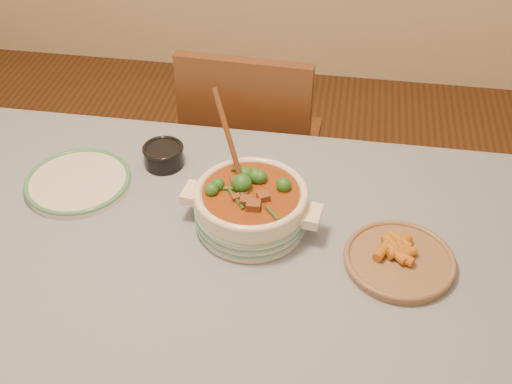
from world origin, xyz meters
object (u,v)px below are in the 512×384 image
(dining_table, at_px, (184,283))
(chair_far, at_px, (251,147))
(stew_casserole, at_px, (251,204))
(condiment_bowl, at_px, (164,154))
(white_plate, at_px, (78,182))
(fried_plate, at_px, (399,259))

(dining_table, bearing_deg, chair_far, 87.55)
(dining_table, distance_m, stew_casserole, 0.25)
(condiment_bowl, bearing_deg, dining_table, -68.39)
(condiment_bowl, xyz_separation_m, chair_far, (0.17, 0.44, -0.27))
(white_plate, distance_m, condiment_bowl, 0.24)
(stew_casserole, relative_size, condiment_bowl, 2.78)
(dining_table, height_order, chair_far, chair_far)
(white_plate, xyz_separation_m, fried_plate, (0.83, -0.16, 0.00))
(condiment_bowl, height_order, fried_plate, condiment_bowl)
(stew_casserole, height_order, white_plate, stew_casserole)
(dining_table, relative_size, white_plate, 4.71)
(white_plate, bearing_deg, stew_casserole, -9.42)
(white_plate, bearing_deg, chair_far, 57.20)
(stew_casserole, bearing_deg, fried_plate, -12.06)
(stew_casserole, distance_m, chair_far, 0.73)
(dining_table, xyz_separation_m, condiment_bowl, (-0.13, 0.34, 0.12))
(chair_far, bearing_deg, fried_plate, 125.47)
(stew_casserole, height_order, chair_far, stew_casserole)
(white_plate, distance_m, fried_plate, 0.85)
(condiment_bowl, xyz_separation_m, fried_plate, (0.63, -0.28, -0.02))
(fried_plate, height_order, chair_far, chair_far)
(dining_table, bearing_deg, fried_plate, 6.59)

